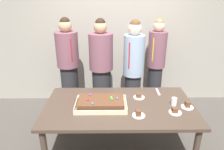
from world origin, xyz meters
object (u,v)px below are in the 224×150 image
(party_table, at_px, (119,110))
(plated_slice_far_right, at_px, (187,106))
(person_far_right_suit, at_px, (69,67))
(plated_slice_near_left, at_px, (139,96))
(plated_slice_far_left, at_px, (175,111))
(person_serving_front, at_px, (156,64))
(person_green_shirt_behind, at_px, (133,70))
(sheet_cake, at_px, (101,103))
(plated_slice_near_right, at_px, (138,114))
(cake_server_utensil, at_px, (158,92))
(person_striped_tie_right, at_px, (101,71))
(drink_cup_nearest, at_px, (174,102))

(party_table, bearing_deg, plated_slice_far_right, -4.64)
(plated_slice_far_right, distance_m, person_far_right_suit, 1.97)
(plated_slice_near_left, bearing_deg, plated_slice_far_left, -44.98)
(person_serving_front, bearing_deg, person_green_shirt_behind, -12.44)
(person_green_shirt_behind, distance_m, person_far_right_suit, 1.09)
(sheet_cake, height_order, person_far_right_suit, person_far_right_suit)
(plated_slice_near_right, bearing_deg, cake_server_utensil, 59.55)
(plated_slice_far_right, bearing_deg, person_serving_front, 95.78)
(cake_server_utensil, xyz_separation_m, person_striped_tie_right, (-0.83, 0.49, 0.14))
(plated_slice_far_right, distance_m, drink_cup_nearest, 0.16)
(cake_server_utensil, bearing_deg, sheet_cake, -153.82)
(person_striped_tie_right, xyz_separation_m, person_far_right_suit, (-0.56, 0.15, 0.00))
(cake_server_utensil, bearing_deg, party_table, -147.72)
(person_striped_tie_right, bearing_deg, person_serving_front, 109.26)
(plated_slice_near_right, bearing_deg, party_table, 129.86)
(sheet_cake, bearing_deg, drink_cup_nearest, 1.51)
(drink_cup_nearest, bearing_deg, person_serving_front, 89.00)
(plated_slice_near_right, xyz_separation_m, plated_slice_far_left, (0.44, 0.06, -0.00))
(plated_slice_far_left, bearing_deg, person_far_right_suit, 140.93)
(plated_slice_near_right, relative_size, person_far_right_suit, 0.09)
(person_serving_front, xyz_separation_m, person_striped_tie_right, (-0.97, -0.37, 0.01))
(cake_server_utensil, bearing_deg, person_green_shirt_behind, 123.15)
(sheet_cake, bearing_deg, plated_slice_near_left, 23.92)
(cake_server_utensil, relative_size, person_green_shirt_behind, 0.12)
(plated_slice_near_right, bearing_deg, drink_cup_nearest, 26.82)
(party_table, relative_size, cake_server_utensil, 9.41)
(plated_slice_near_right, height_order, person_green_shirt_behind, person_green_shirt_behind)
(plated_slice_near_left, height_order, person_striped_tie_right, person_striped_tie_right)
(party_table, bearing_deg, cake_server_utensil, 32.28)
(plated_slice_near_left, relative_size, person_green_shirt_behind, 0.09)
(plated_slice_near_right, bearing_deg, plated_slice_far_left, 7.95)
(drink_cup_nearest, bearing_deg, plated_slice_far_right, -21.10)
(person_far_right_suit, bearing_deg, person_serving_front, 68.72)
(plated_slice_near_left, height_order, drink_cup_nearest, drink_cup_nearest)
(plated_slice_near_left, bearing_deg, plated_slice_near_right, -98.06)
(plated_slice_far_left, xyz_separation_m, person_striped_tie_right, (-0.91, 1.04, 0.12))
(plated_slice_far_left, height_order, plated_slice_far_right, plated_slice_far_right)
(party_table, xyz_separation_m, person_serving_front, (0.71, 1.22, 0.21))
(person_serving_front, bearing_deg, plated_slice_far_left, 34.45)
(sheet_cake, distance_m, plated_slice_near_right, 0.49)
(person_far_right_suit, bearing_deg, party_table, 9.67)
(party_table, xyz_separation_m, plated_slice_far_right, (0.84, -0.07, 0.10))
(party_table, height_order, plated_slice_near_right, plated_slice_near_right)
(drink_cup_nearest, xyz_separation_m, person_striped_tie_right, (-0.95, 0.86, 0.09))
(plated_slice_near_left, height_order, plated_slice_far_right, plated_slice_far_right)
(cake_server_utensil, height_order, person_serving_front, person_serving_front)
(party_table, distance_m, drink_cup_nearest, 0.70)
(plated_slice_far_right, bearing_deg, drink_cup_nearest, 158.90)
(plated_slice_near_left, distance_m, person_green_shirt_behind, 0.66)
(person_serving_front, distance_m, person_striped_tie_right, 1.04)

